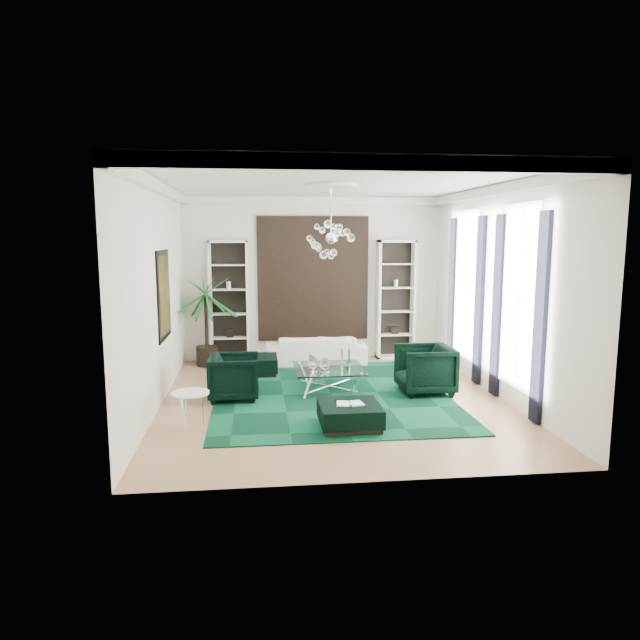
{
  "coord_description": "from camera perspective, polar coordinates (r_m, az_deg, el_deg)",
  "views": [
    {
      "loc": [
        -1.34,
        -9.81,
        2.91
      ],
      "look_at": [
        -0.17,
        0.5,
        1.36
      ],
      "focal_mm": 32.0,
      "sensor_mm": 36.0,
      "label": 1
    }
  ],
  "objects": [
    {
      "name": "rug",
      "position": [
        10.61,
        1.06,
        -7.38
      ],
      "size": [
        4.2,
        5.0,
        0.02
      ],
      "primitive_type": "cube",
      "color": "black",
      "rests_on": "floor"
    },
    {
      "name": "ceiling_medallion",
      "position": [
        10.24,
        1.11,
        13.3
      ],
      "size": [
        0.9,
        0.9,
        0.05
      ],
      "primitive_type": "cylinder",
      "color": "white",
      "rests_on": "ceiling"
    },
    {
      "name": "painting",
      "position": [
        10.59,
        -15.29,
        2.44
      ],
      "size": [
        0.04,
        1.3,
        1.6
      ],
      "primitive_type": "cube",
      "color": "black",
      "rests_on": "wall_left"
    },
    {
      "name": "shelving_right",
      "position": [
        13.61,
        7.57,
        2.04
      ],
      "size": [
        0.9,
        0.38,
        2.8
      ],
      "primitive_type": null,
      "color": "white",
      "rests_on": "floor"
    },
    {
      "name": "floor",
      "position": [
        10.33,
        1.28,
        -7.94
      ],
      "size": [
        6.0,
        7.0,
        0.02
      ],
      "primitive_type": "cube",
      "color": "tan",
      "rests_on": "ground"
    },
    {
      "name": "curtain_near_b",
      "position": [
        10.68,
        17.32,
        1.32
      ],
      "size": [
        0.07,
        0.3,
        3.25
      ],
      "primitive_type": "cube",
      "color": "black",
      "rests_on": "floor"
    },
    {
      "name": "wall_left",
      "position": [
        10.0,
        -16.05,
        2.36
      ],
      "size": [
        0.02,
        7.0,
        3.8
      ],
      "primitive_type": "cube",
      "color": "silver",
      "rests_on": "ground"
    },
    {
      "name": "coffee_table",
      "position": [
        10.79,
        0.88,
        -5.94
      ],
      "size": [
        1.29,
        1.29,
        0.44
      ],
      "primitive_type": null,
      "color": "white",
      "rests_on": "floor"
    },
    {
      "name": "curtain_far_b",
      "position": [
        12.9,
        13.04,
        2.66
      ],
      "size": [
        0.07,
        0.3,
        3.25
      ],
      "primitive_type": "cube",
      "color": "black",
      "rests_on": "floor"
    },
    {
      "name": "curtain_far_a",
      "position": [
        11.45,
        15.63,
        1.85
      ],
      "size": [
        0.07,
        0.3,
        3.25
      ],
      "primitive_type": "cube",
      "color": "black",
      "rests_on": "floor"
    },
    {
      "name": "table_plant",
      "position": [
        10.5,
        2.83,
        -4.47
      ],
      "size": [
        0.13,
        0.1,
        0.23
      ],
      "primitive_type": "imported",
      "color": "#196724",
      "rests_on": "coffee_table"
    },
    {
      "name": "window_far",
      "position": [
        12.16,
        14.46,
        3.45
      ],
      "size": [
        0.03,
        1.1,
        2.9
      ],
      "primitive_type": "cube",
      "color": "white",
      "rests_on": "wall_right"
    },
    {
      "name": "ottoman_side",
      "position": [
        12.12,
        -6.36,
        -4.52
      ],
      "size": [
        0.87,
        0.87,
        0.39
      ],
      "primitive_type": "cube",
      "color": "black",
      "rests_on": "floor"
    },
    {
      "name": "shelving_left",
      "position": [
        13.22,
        -9.07,
        1.82
      ],
      "size": [
        0.9,
        0.38,
        2.8
      ],
      "primitive_type": null,
      "color": "white",
      "rests_on": "floor"
    },
    {
      "name": "wall_right",
      "position": [
        10.78,
        17.39,
        2.72
      ],
      "size": [
        0.02,
        7.0,
        3.8
      ],
      "primitive_type": "cube",
      "color": "silver",
      "rests_on": "ground"
    },
    {
      "name": "tapestry",
      "position": [
        13.38,
        -0.7,
        4.15
      ],
      "size": [
        2.5,
        0.06,
        2.8
      ],
      "primitive_type": "cube",
      "color": "black",
      "rests_on": "wall_back"
    },
    {
      "name": "armchair_left",
      "position": [
        10.33,
        -8.58,
        -5.64
      ],
      "size": [
        0.89,
        0.87,
        0.81
      ],
      "primitive_type": "imported",
      "rotation": [
        0.0,
        0.0,
        1.57
      ],
      "color": "black",
      "rests_on": "floor"
    },
    {
      "name": "armchair_right",
      "position": [
        10.77,
        10.44,
        -4.88
      ],
      "size": [
        0.98,
        0.96,
        0.89
      ],
      "primitive_type": "imported",
      "rotation": [
        0.0,
        0.0,
        -1.57
      ],
      "color": "black",
      "rests_on": "floor"
    },
    {
      "name": "side_table",
      "position": [
        8.97,
        -12.78,
        -8.82
      ],
      "size": [
        0.57,
        0.57,
        0.55
      ],
      "primitive_type": "cylinder",
      "color": "white",
      "rests_on": "floor"
    },
    {
      "name": "chandelier",
      "position": [
        10.2,
        1.1,
        8.15
      ],
      "size": [
        0.8,
        0.8,
        0.72
      ],
      "primitive_type": null,
      "color": "white",
      "rests_on": "ceiling"
    },
    {
      "name": "curtain_near_a",
      "position": [
        9.28,
        21.17,
        0.11
      ],
      "size": [
        0.07,
        0.3,
        3.25
      ],
      "primitive_type": "cube",
      "color": "black",
      "rests_on": "floor"
    },
    {
      "name": "wall_back",
      "position": [
        13.43,
        -0.72,
        4.17
      ],
      "size": [
        6.0,
        0.02,
        3.8
      ],
      "primitive_type": "cube",
      "color": "silver",
      "rests_on": "ground"
    },
    {
      "name": "wall_front",
      "position": [
        6.52,
        5.49,
        -0.45
      ],
      "size": [
        6.0,
        0.02,
        3.8
      ],
      "primitive_type": "cube",
      "color": "silver",
      "rests_on": "ground"
    },
    {
      "name": "palm",
      "position": [
        12.91,
        -11.35,
        1.27
      ],
      "size": [
        1.66,
        1.66,
        2.65
      ],
      "primitive_type": null,
      "color": "#196724",
      "rests_on": "floor"
    },
    {
      "name": "sofa",
      "position": [
        12.99,
        -0.41,
        -2.98
      ],
      "size": [
        2.24,
        0.88,
        0.66
      ],
      "primitive_type": "imported",
      "rotation": [
        0.0,
        0.0,
        3.14
      ],
      "color": "white",
      "rests_on": "floor"
    },
    {
      "name": "crown_molding",
      "position": [
        9.94,
        1.35,
        13.04
      ],
      "size": [
        6.0,
        7.0,
        0.18
      ],
      "primitive_type": null,
      "color": "white",
      "rests_on": "ceiling"
    },
    {
      "name": "book",
      "position": [
        8.75,
        2.99,
        -8.31
      ],
      "size": [
        0.41,
        0.28,
        0.03
      ],
      "primitive_type": "cube",
      "color": "white",
      "rests_on": "ottoman_front"
    },
    {
      "name": "ceiling",
      "position": [
        9.95,
        1.35,
        13.68
      ],
      "size": [
        6.0,
        7.0,
        0.02
      ],
      "primitive_type": "cube",
      "color": "white",
      "rests_on": "ground"
    },
    {
      "name": "window_near",
      "position": [
        9.96,
        19.36,
        2.19
      ],
      "size": [
        0.03,
        1.1,
        2.9
      ],
      "primitive_type": "cube",
      "color": "white",
      "rests_on": "wall_right"
    },
    {
      "name": "ottoman_front",
      "position": [
        8.81,
        2.98,
        -9.54
      ],
      "size": [
        0.92,
        0.92,
        0.37
      ],
      "primitive_type": "cube",
      "color": "black",
      "rests_on": "floor"
    }
  ]
}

